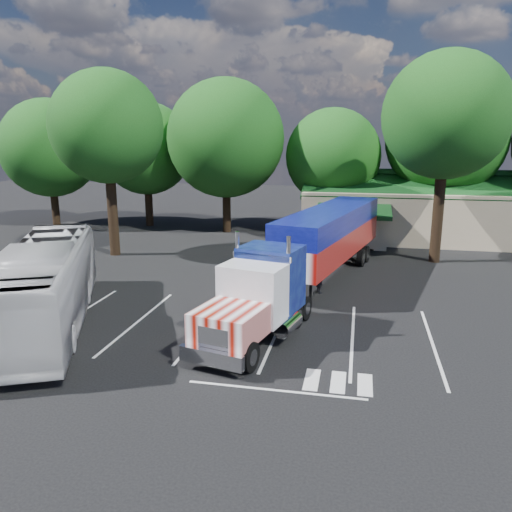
% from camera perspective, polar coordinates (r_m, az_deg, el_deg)
% --- Properties ---
extents(ground, '(120.00, 120.00, 0.00)m').
position_cam_1_polar(ground, '(27.87, -2.07, -3.63)').
color(ground, black).
rests_on(ground, ground).
extents(event_hall, '(24.20, 14.12, 5.55)m').
position_cam_1_polar(event_hall, '(44.66, 21.20, 4.86)').
color(event_hall, '#C3B091').
rests_on(event_hall, ground).
extents(tree_row_a, '(9.00, 9.00, 11.68)m').
position_cam_1_polar(tree_row_a, '(51.02, -22.51, 11.31)').
color(tree_row_a, black).
rests_on(tree_row_a, ground).
extents(tree_row_b, '(8.40, 8.40, 11.35)m').
position_cam_1_polar(tree_row_b, '(47.79, -12.44, 11.89)').
color(tree_row_b, black).
rests_on(tree_row_b, ground).
extents(tree_row_c, '(10.00, 10.00, 13.05)m').
position_cam_1_polar(tree_row_c, '(43.58, -3.48, 13.24)').
color(tree_row_c, black).
rests_on(tree_row_c, ground).
extents(tree_row_d, '(8.00, 8.00, 10.60)m').
position_cam_1_polar(tree_row_d, '(43.45, 8.77, 11.19)').
color(tree_row_d, black).
rests_on(tree_row_d, ground).
extents(tree_row_e, '(9.60, 9.60, 12.90)m').
position_cam_1_polar(tree_row_e, '(44.34, 20.86, 12.48)').
color(tree_row_e, black).
rests_on(tree_row_e, ground).
extents(tree_near_left, '(7.60, 7.60, 12.65)m').
position_cam_1_polar(tree_near_left, '(36.08, -16.68, 13.91)').
color(tree_near_left, black).
rests_on(tree_near_left, ground).
extents(tree_near_right, '(8.00, 8.00, 13.50)m').
position_cam_1_polar(tree_near_right, '(34.74, 20.92, 14.71)').
color(tree_near_right, black).
rests_on(tree_near_right, ground).
extents(semi_truck, '(7.28, 20.69, 4.33)m').
position_cam_1_polar(semi_truck, '(27.08, 6.84, 1.14)').
color(semi_truck, black).
rests_on(semi_truck, ground).
extents(woman, '(0.63, 0.73, 1.69)m').
position_cam_1_polar(woman, '(26.94, 7.26, -2.46)').
color(woman, black).
rests_on(woman, ground).
extents(bicycle, '(0.93, 2.01, 1.02)m').
position_cam_1_polar(bicycle, '(31.54, 6.79, -0.73)').
color(bicycle, black).
rests_on(bicycle, ground).
extents(tour_bus, '(8.37, 13.36, 3.70)m').
position_cam_1_polar(tour_bus, '(23.91, -22.96, -3.01)').
color(tour_bus, silver).
rests_on(tour_bus, ground).
extents(silver_sedan, '(4.32, 2.39, 1.35)m').
position_cam_1_polar(silver_sedan, '(40.81, 18.08, 2.19)').
color(silver_sedan, '#9B9DA2').
rests_on(silver_sedan, ground).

